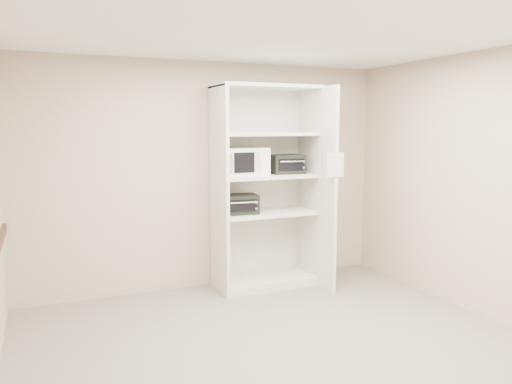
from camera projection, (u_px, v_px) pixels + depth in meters
name	position (u px, v px, depth m)	size (l,w,h in m)	color
floor	(281.00, 350.00, 4.36)	(4.50, 4.00, 0.01)	#665E56
ceiling	(284.00, 31.00, 4.01)	(4.50, 4.00, 0.01)	white
wall_back	(209.00, 176.00, 6.01)	(4.50, 0.02, 2.70)	beige
wall_front	(469.00, 252.00, 2.37)	(4.50, 0.02, 2.70)	beige
wall_right	(480.00, 185.00, 5.07)	(0.02, 4.00, 2.70)	beige
shelving_unit	(269.00, 194.00, 6.03)	(1.24, 0.92, 2.42)	beige
microwave	(242.00, 161.00, 5.89)	(0.54, 0.41, 0.32)	white
toaster_oven_upper	(287.00, 164.00, 6.05)	(0.40, 0.30, 0.23)	black
toaster_oven_lower	(240.00, 204.00, 5.87)	(0.41, 0.31, 0.23)	black
paper_sign	(336.00, 165.00, 5.62)	(0.21, 0.01, 0.27)	white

